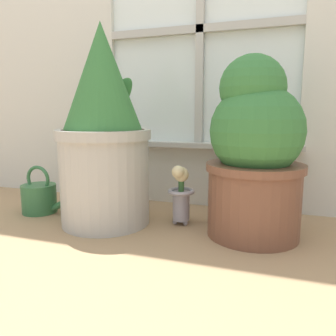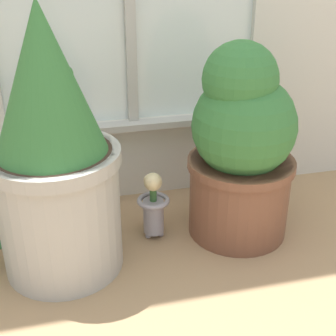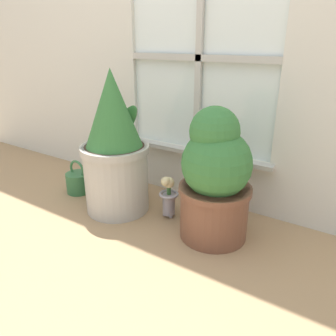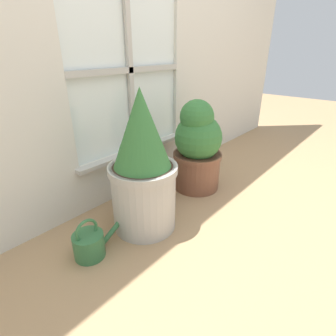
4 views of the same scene
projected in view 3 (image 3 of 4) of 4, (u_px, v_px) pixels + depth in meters
ground_plane at (139, 238)px, 1.65m from camera, size 10.00×10.00×0.00m
potted_plant_left at (115, 149)px, 1.80m from camera, size 0.38×0.38×0.80m
potted_plant_right at (215, 178)px, 1.56m from camera, size 0.35×0.35×0.66m
flower_vase at (168, 195)px, 1.80m from camera, size 0.11×0.11×0.25m
watering_can at (79, 182)px, 2.12m from camera, size 0.28×0.15×0.22m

